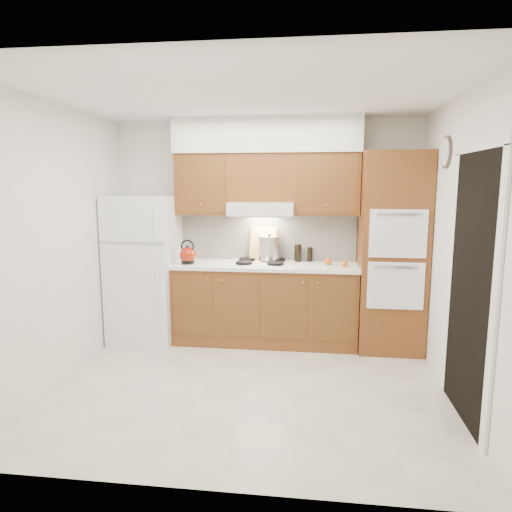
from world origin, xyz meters
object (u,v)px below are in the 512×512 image
at_px(stock_pot, 269,248).
at_px(oven_cabinet, 391,253).
at_px(kettle, 188,255).
at_px(fridge, 145,269).

bearing_deg(stock_pot, oven_cabinet, -7.00).
distance_m(kettle, stock_pot, 0.96).
relative_size(kettle, stock_pot, 0.69).
xyz_separation_m(fridge, kettle, (0.54, -0.06, 0.18)).
bearing_deg(stock_pot, fridge, -172.07).
relative_size(fridge, stock_pot, 6.45).
bearing_deg(fridge, stock_pot, 7.93).
bearing_deg(oven_cabinet, kettle, -177.65).
xyz_separation_m(kettle, stock_pot, (0.92, 0.26, 0.06)).
distance_m(fridge, stock_pot, 1.50).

